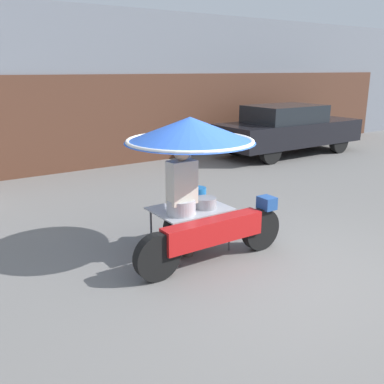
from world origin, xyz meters
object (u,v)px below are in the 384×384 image
(vendor_motorcycle_cart, at_px, (193,152))
(potted_plant, at_px, (326,129))
(parked_car, at_px, (288,129))
(vendor_person, at_px, (182,196))

(vendor_motorcycle_cart, xyz_separation_m, potted_plant, (9.00, 5.06, -0.95))
(parked_car, bearing_deg, potted_plant, 14.15)
(parked_car, height_order, potted_plant, parked_car)
(vendor_person, distance_m, parked_car, 8.08)
(vendor_person, relative_size, parked_car, 0.34)
(vendor_person, xyz_separation_m, parked_car, (6.71, 4.50, -0.10))
(vendor_motorcycle_cart, height_order, parked_car, vendor_motorcycle_cart)
(vendor_person, distance_m, potted_plant, 10.59)
(vendor_motorcycle_cart, xyz_separation_m, parked_car, (6.46, 4.42, -0.66))
(parked_car, bearing_deg, vendor_person, -146.11)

